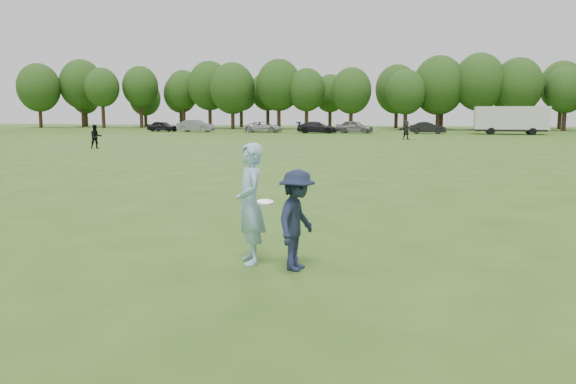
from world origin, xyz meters
name	(u,v)px	position (x,y,z in m)	size (l,w,h in m)	color
ground	(309,273)	(0.00, 0.00, 0.00)	(200.00, 200.00, 0.00)	#2F5217
thrower	(250,204)	(-1.08, 0.39, 1.01)	(0.74, 0.48, 2.02)	#92C2E2
defender	(297,220)	(-0.23, 0.18, 0.81)	(1.05, 0.60, 1.63)	#1B223B
player_far_a	(96,137)	(-20.90, 26.53, 0.84)	(0.81, 0.63, 1.67)	black
player_far_d	(406,130)	(-0.33, 45.04, 0.89)	(1.65, 0.53, 1.78)	#282828
car_a	(163,126)	(-32.57, 60.04, 0.70)	(1.65, 4.10, 1.40)	black
car_b	(196,126)	(-27.63, 59.54, 0.79)	(1.66, 4.76, 1.57)	slate
car_c	(264,127)	(-18.69, 60.26, 0.69)	(2.27, 4.93, 1.37)	#B5B6BA
car_d	(317,127)	(-11.57, 59.08, 0.70)	(1.97, 4.84, 1.40)	black
car_e	(354,127)	(-7.15, 60.44, 0.78)	(1.84, 4.56, 1.56)	slate
car_f	(428,128)	(1.53, 60.61, 0.70)	(1.48, 4.24, 1.40)	black
disc_in_play	(265,202)	(-0.77, 0.19, 1.08)	(0.29, 0.29, 0.08)	white
cargo_trailer	(511,119)	(10.78, 60.67, 1.78)	(9.00, 2.75, 3.20)	silver
treeline	(439,86)	(2.81, 76.90, 6.26)	(130.35, 18.39, 11.74)	#332114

